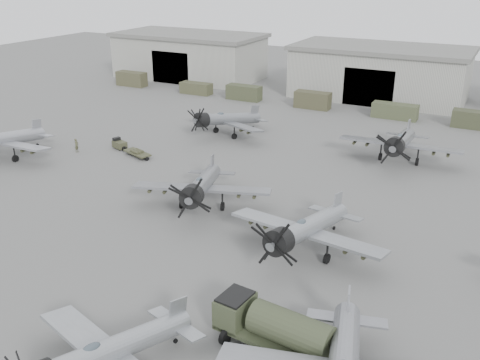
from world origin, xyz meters
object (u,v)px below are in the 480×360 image
object	(u,v)px
aircraft_mid_2	(305,230)
ground_crew	(77,145)
aircraft_far_0	(224,119)
aircraft_near_1	(102,354)
aircraft_mid_1	(201,186)
tug_trailer	(126,148)
fuel_tanker	(274,326)
aircraft_far_1	(400,142)

from	to	relation	value
aircraft_mid_2	ground_crew	world-z (taller)	aircraft_mid_2
aircraft_far_0	ground_crew	bearing A→B (deg)	-112.03
aircraft_near_1	aircraft_far_0	world-z (taller)	aircraft_far_0
aircraft_near_1	aircraft_mid_1	world-z (taller)	aircraft_mid_1
aircraft_mid_1	tug_trailer	world-z (taller)	aircraft_mid_1
ground_crew	tug_trailer	bearing A→B (deg)	-72.39
fuel_tanker	ground_crew	bearing A→B (deg)	155.28
aircraft_mid_2	tug_trailer	bearing A→B (deg)	162.09
aircraft_near_1	ground_crew	world-z (taller)	aircraft_near_1
aircraft_far_0	ground_crew	xyz separation A→B (m)	(-12.86, -14.04, -1.43)
fuel_tanker	tug_trailer	size ratio (longest dim) A/B	1.15
aircraft_near_1	ground_crew	bearing A→B (deg)	152.14
aircraft_near_1	tug_trailer	xyz separation A→B (m)	(-23.92, 31.72, -1.61)
aircraft_mid_1	ground_crew	xyz separation A→B (m)	(-22.12, 7.02, -1.52)
aircraft_mid_1	ground_crew	bearing A→B (deg)	142.57
aircraft_near_1	aircraft_far_1	size ratio (longest dim) A/B	0.84
aircraft_far_0	aircraft_far_1	xyz separation A→B (m)	(22.94, 0.25, 0.24)
aircraft_mid_2	fuel_tanker	world-z (taller)	aircraft_mid_2
aircraft_far_0	aircraft_far_1	world-z (taller)	aircraft_far_1
aircraft_near_1	aircraft_mid_2	world-z (taller)	aircraft_mid_2
aircraft_mid_1	tug_trailer	distance (m)	19.63
aircraft_mid_2	aircraft_far_0	bearing A→B (deg)	137.82
aircraft_mid_1	aircraft_far_0	bearing A→B (deg)	93.91
aircraft_far_1	fuel_tanker	bearing A→B (deg)	-91.99
aircraft_far_0	tug_trailer	bearing A→B (deg)	-103.76
aircraft_mid_2	aircraft_far_1	xyz separation A→B (m)	(2.02, 25.02, 0.15)
aircraft_near_1	tug_trailer	bearing A→B (deg)	143.79
aircraft_far_1	fuel_tanker	size ratio (longest dim) A/B	1.76
aircraft_far_0	aircraft_mid_1	bearing A→B (deg)	-45.82
aircraft_far_0	tug_trailer	world-z (taller)	aircraft_far_0
aircraft_mid_1	aircraft_far_0	xyz separation A→B (m)	(-9.26, 21.07, -0.09)
aircraft_near_1	aircraft_far_0	bearing A→B (deg)	127.63
aircraft_far_1	ground_crew	world-z (taller)	aircraft_far_1
fuel_tanker	aircraft_mid_1	bearing A→B (deg)	139.91
aircraft_near_1	aircraft_far_1	world-z (taller)	aircraft_far_1
aircraft_near_1	aircraft_mid_2	distance (m)	18.68
tug_trailer	fuel_tanker	bearing A→B (deg)	-19.79
aircraft_mid_2	fuel_tanker	size ratio (longest dim) A/B	1.67
aircraft_near_1	fuel_tanker	bearing A→B (deg)	61.92
ground_crew	aircraft_near_1	bearing A→B (deg)	-145.74
tug_trailer	ground_crew	size ratio (longest dim) A/B	4.02
tug_trailer	ground_crew	world-z (taller)	ground_crew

